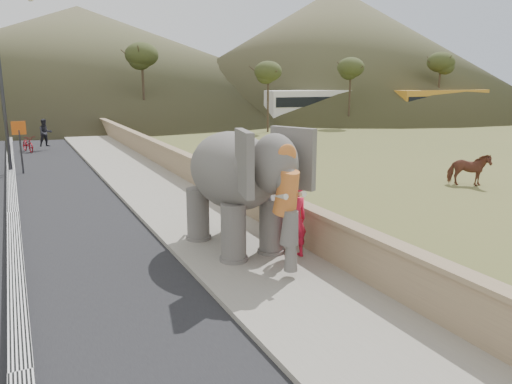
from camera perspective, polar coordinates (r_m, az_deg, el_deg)
ground at (r=9.36m, az=8.25°, el=-14.58°), size 160.00×160.00×0.00m
road at (r=17.34m, az=-25.96°, el=-2.70°), size 7.00×120.00×0.03m
median at (r=17.32m, az=-25.99°, el=-2.40°), size 0.35×120.00×0.22m
walkway at (r=17.97m, az=-9.91°, el=-0.85°), size 3.00×120.00×0.15m
parapet at (r=18.37m, az=-5.02°, el=1.12°), size 0.30×120.00×1.10m
lamppost at (r=24.90m, az=-26.58°, el=12.95°), size 1.76×0.36×8.00m
signboard at (r=24.91m, az=-25.39°, el=5.58°), size 0.60×0.08×2.40m
cow at (r=21.93m, az=23.14°, el=2.37°), size 1.67×1.58×1.34m
distant_car at (r=49.36m, az=3.10°, el=8.78°), size 4.53×2.81×1.44m
bus_white at (r=49.11m, az=7.53°, el=9.64°), size 11.21×3.70×3.10m
bus_orange at (r=53.58m, az=20.21°, el=9.24°), size 11.02×2.61×3.10m
hill_right at (r=71.65m, az=9.02°, el=15.77°), size 56.00×56.00×16.00m
hill_far at (r=77.47m, az=-19.40°, el=14.25°), size 80.00×80.00×14.00m
elephant_and_man at (r=12.32m, az=-2.54°, el=0.53°), size 2.54×4.38×3.04m
motorcyclist at (r=32.47m, az=-23.88°, el=5.56°), size 2.00×1.89×1.90m
trees at (r=35.40m, az=-17.64°, el=11.64°), size 47.04×43.79×9.14m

